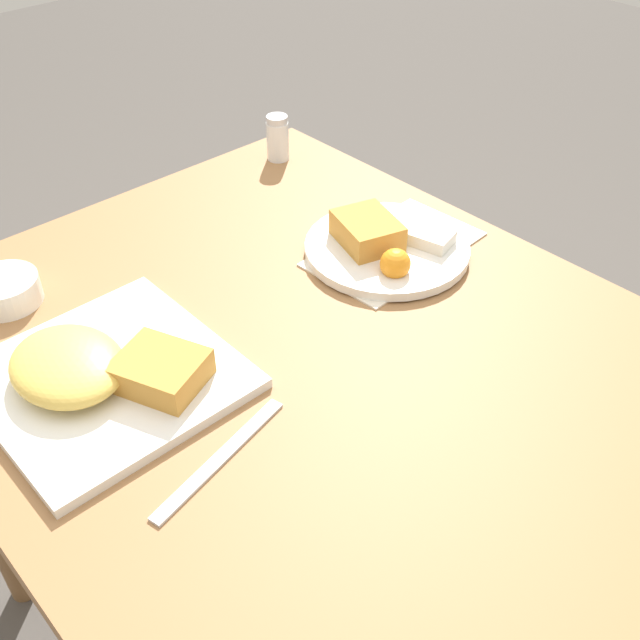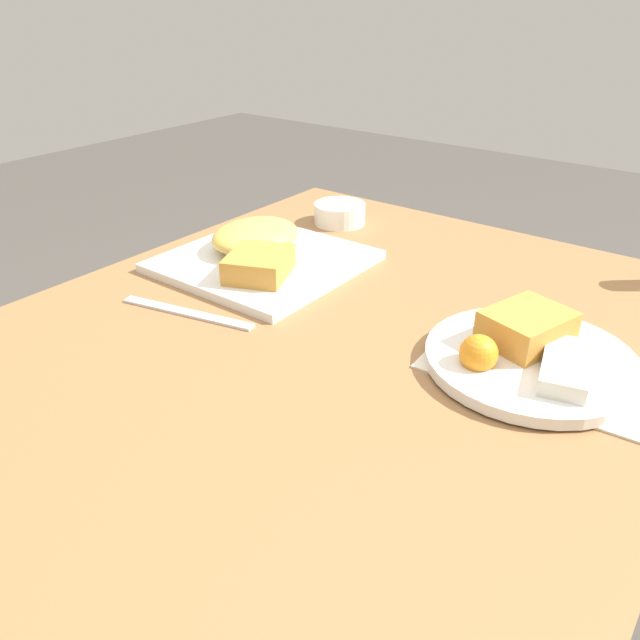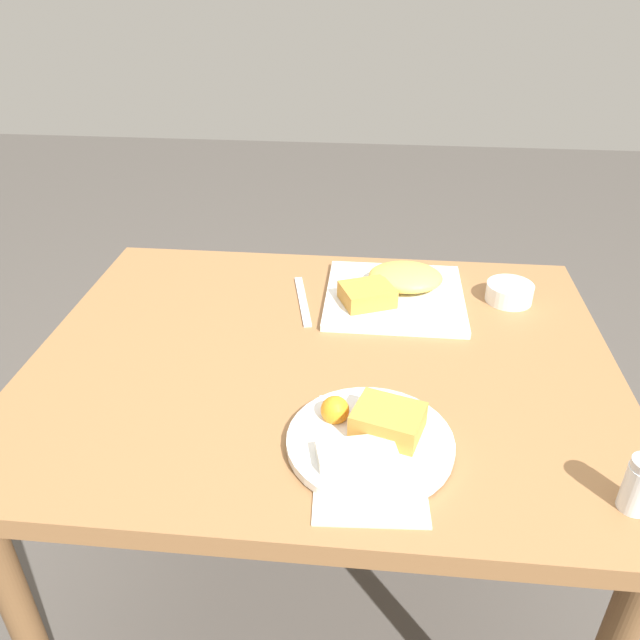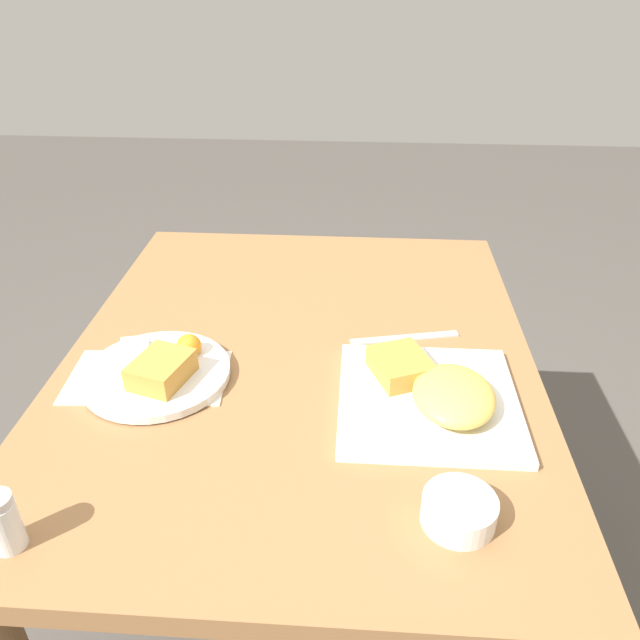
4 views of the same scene
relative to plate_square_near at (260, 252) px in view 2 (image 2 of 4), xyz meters
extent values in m
cube|color=olive|center=(0.13, 0.23, -0.04)|extent=(1.04, 0.83, 0.04)
cylinder|color=brown|center=(-0.33, -0.13, -0.40)|extent=(0.05, 0.05, 0.68)
cylinder|color=brown|center=(-0.33, 0.58, -0.40)|extent=(0.05, 0.05, 0.68)
cube|color=beige|center=(0.04, 0.48, -0.02)|extent=(0.17, 0.27, 0.00)
cube|color=white|center=(0.00, 0.01, -0.01)|extent=(0.28, 0.28, 0.01)
ellipsoid|color=#E5BC51|center=(-0.02, -0.03, 0.01)|extent=(0.16, 0.13, 0.04)
cube|color=#C68938|center=(0.06, 0.05, 0.01)|extent=(0.12, 0.12, 0.04)
cylinder|color=white|center=(0.04, 0.46, -0.01)|extent=(0.25, 0.25, 0.01)
cube|color=#C68938|center=(0.01, 0.44, 0.02)|extent=(0.12, 0.10, 0.04)
cube|color=silver|center=(0.06, 0.50, 0.01)|extent=(0.12, 0.07, 0.02)
sphere|color=orange|center=(0.09, 0.42, 0.01)|extent=(0.04, 0.04, 0.04)
cylinder|color=white|center=(-0.23, -0.01, 0.00)|extent=(0.10, 0.10, 0.04)
cylinder|color=beige|center=(-0.23, -0.01, 0.01)|extent=(0.08, 0.08, 0.00)
cube|color=silver|center=(0.19, 0.04, -0.02)|extent=(0.06, 0.20, 0.00)
camera|label=1|loc=(0.66, -0.25, 0.61)|focal=42.00mm
camera|label=2|loc=(0.68, 0.63, 0.38)|focal=35.00mm
camera|label=3|loc=(0.04, 1.15, 0.61)|focal=35.00mm
camera|label=4|loc=(-0.79, 0.13, 0.61)|focal=35.00mm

